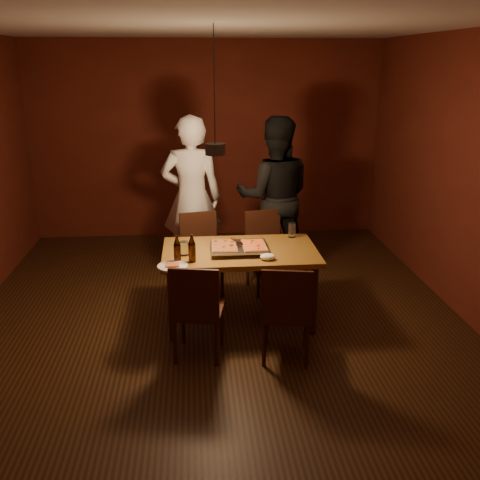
{
  "coord_description": "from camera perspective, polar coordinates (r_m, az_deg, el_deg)",
  "views": [
    {
      "loc": [
        -0.2,
        -4.78,
        2.5
      ],
      "look_at": [
        0.23,
        0.11,
        0.85
      ],
      "focal_mm": 40.0,
      "sensor_mm": 36.0,
      "label": 1
    }
  ],
  "objects": [
    {
      "name": "water_glass_right",
      "position": [
        5.58,
        5.56,
        1.06
      ],
      "size": [
        0.07,
        0.07,
        0.15
      ],
      "primitive_type": "cylinder",
      "color": "silver",
      "rests_on": "dining_table"
    },
    {
      "name": "room_shell",
      "position": [
        4.91,
        -2.61,
        5.62
      ],
      "size": [
        6.0,
        6.0,
        6.0
      ],
      "color": "#3D2310",
      "rests_on": "ground"
    },
    {
      "name": "chair_far_right",
      "position": [
        6.07,
        2.74,
        -0.31
      ],
      "size": [
        0.5,
        0.5,
        0.49
      ],
      "rotation": [
        0.0,
        0.0,
        3.37
      ],
      "color": "#38190F",
      "rests_on": "floor"
    },
    {
      "name": "spatula",
      "position": [
        5.18,
        -0.12,
        -0.41
      ],
      "size": [
        0.17,
        0.26,
        0.04
      ],
      "primitive_type": null,
      "rotation": [
        0.0,
        0.0,
        0.36
      ],
      "color": "silver",
      "rests_on": "pizza_tray"
    },
    {
      "name": "chair_near_left",
      "position": [
        4.59,
        -4.66,
        -6.77
      ],
      "size": [
        0.49,
        0.49,
        0.49
      ],
      "rotation": [
        0.0,
        0.0,
        -0.18
      ],
      "color": "#38190F",
      "rests_on": "floor"
    },
    {
      "name": "pizza_meat",
      "position": [
        5.15,
        -1.66,
        -0.6
      ],
      "size": [
        0.25,
        0.38,
        0.02
      ],
      "primitive_type": "cube",
      "rotation": [
        0.0,
        0.0,
        -0.03
      ],
      "color": "maroon",
      "rests_on": "pizza_tray"
    },
    {
      "name": "pizza_tray",
      "position": [
        5.16,
        -0.09,
        -0.94
      ],
      "size": [
        0.59,
        0.5,
        0.05
      ],
      "primitive_type": "cube",
      "rotation": [
        0.0,
        0.0,
        0.09
      ],
      "color": "silver",
      "rests_on": "dining_table"
    },
    {
      "name": "diner_white",
      "position": [
        6.34,
        -5.19,
        4.5
      ],
      "size": [
        0.7,
        0.46,
        1.93
      ],
      "primitive_type": "imported",
      "rotation": [
        0.0,
        0.0,
        3.14
      ],
      "color": "white",
      "rests_on": "floor"
    },
    {
      "name": "chair_near_right",
      "position": [
        4.56,
        4.97,
        -6.96
      ],
      "size": [
        0.49,
        0.49,
        0.49
      ],
      "rotation": [
        0.0,
        0.0,
        -0.18
      ],
      "color": "#38190F",
      "rests_on": "floor"
    },
    {
      "name": "pizza_cheese",
      "position": [
        5.16,
        1.52,
        -0.56
      ],
      "size": [
        0.23,
        0.36,
        0.02
      ],
      "primitive_type": "cube",
      "rotation": [
        0.0,
        0.0,
        0.03
      ],
      "color": "gold",
      "rests_on": "pizza_tray"
    },
    {
      "name": "pendant_lamp",
      "position": [
        4.84,
        -2.67,
        9.78
      ],
      "size": [
        0.18,
        0.18,
        1.1
      ],
      "color": "black",
      "rests_on": "ceiling"
    },
    {
      "name": "water_glass_left",
      "position": [
        5.07,
        -5.97,
        -0.9
      ],
      "size": [
        0.08,
        0.08,
        0.13
      ],
      "primitive_type": "cylinder",
      "color": "silver",
      "rests_on": "dining_table"
    },
    {
      "name": "beer_bottle_a",
      "position": [
        4.89,
        -6.72,
        -0.93
      ],
      "size": [
        0.07,
        0.07,
        0.25
      ],
      "color": "black",
      "rests_on": "dining_table"
    },
    {
      "name": "napkin",
      "position": [
        4.94,
        2.97,
        -1.8
      ],
      "size": [
        0.14,
        0.11,
        0.06
      ],
      "primitive_type": "ellipsoid",
      "color": "white",
      "rests_on": "dining_table"
    },
    {
      "name": "dining_table",
      "position": [
        5.23,
        0.0,
        -1.8
      ],
      "size": [
        1.5,
        0.9,
        0.75
      ],
      "color": "olive",
      "rests_on": "floor"
    },
    {
      "name": "beer_bottle_b",
      "position": [
        4.88,
        -5.15,
        -0.87
      ],
      "size": [
        0.07,
        0.07,
        0.26
      ],
      "color": "black",
      "rests_on": "dining_table"
    },
    {
      "name": "diner_dark",
      "position": [
        6.43,
        3.69,
        4.62
      ],
      "size": [
        1.0,
        0.81,
        1.91
      ],
      "primitive_type": "imported",
      "rotation": [
        0.0,
        0.0,
        3.04
      ],
      "color": "black",
      "rests_on": "floor"
    },
    {
      "name": "plate_slice",
      "position": [
        4.81,
        -7.2,
        -2.78
      ],
      "size": [
        0.27,
        0.27,
        0.03
      ],
      "color": "white",
      "rests_on": "dining_table"
    },
    {
      "name": "chair_far_left",
      "position": [
        6.0,
        -4.25,
        -0.56
      ],
      "size": [
        0.49,
        0.49,
        0.49
      ],
      "rotation": [
        0.0,
        0.0,
        3.34
      ],
      "color": "#38190F",
      "rests_on": "floor"
    }
  ]
}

